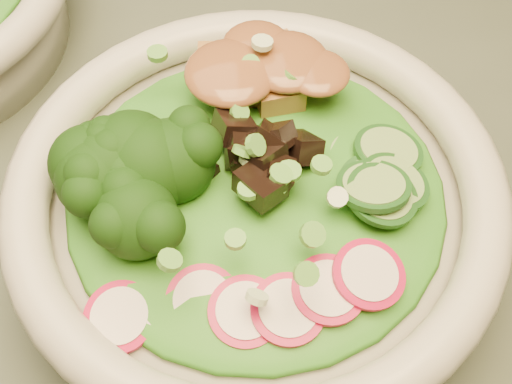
{
  "coord_description": "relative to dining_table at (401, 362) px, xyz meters",
  "views": [
    {
      "loc": [
        -0.12,
        -0.19,
        1.15
      ],
      "look_at": [
        -0.11,
        0.04,
        0.81
      ],
      "focal_mm": 50.0,
      "sensor_mm": 36.0,
      "label": 1
    }
  ],
  "objects": [
    {
      "name": "dining_table",
      "position": [
        0.0,
        0.0,
        0.0
      ],
      "size": [
        1.2,
        0.8,
        0.75
      ],
      "color": "black",
      "rests_on": "ground"
    },
    {
      "name": "salad_bowl",
      "position": [
        -0.11,
        0.04,
        0.16
      ],
      "size": [
        0.29,
        0.29,
        0.08
      ],
      "rotation": [
        0.0,
        0.0,
        -0.07
      ],
      "color": "beige",
      "rests_on": "dining_table"
    },
    {
      "name": "lettuce_bed",
      "position": [
        -0.11,
        0.04,
        0.18
      ],
      "size": [
        0.22,
        0.22,
        0.03
      ],
      "primitive_type": "ellipsoid",
      "color": "#236C16",
      "rests_on": "salad_bowl"
    },
    {
      "name": "broccoli_florets",
      "position": [
        -0.17,
        0.04,
        0.2
      ],
      "size": [
        0.09,
        0.08,
        0.05
      ],
      "primitive_type": null,
      "rotation": [
        0.0,
        0.0,
        -0.07
      ],
      "color": "black",
      "rests_on": "salad_bowl"
    },
    {
      "name": "radish_slices",
      "position": [
        -0.11,
        -0.03,
        0.18
      ],
      "size": [
        0.12,
        0.05,
        0.02
      ],
      "primitive_type": null,
      "rotation": [
        0.0,
        0.0,
        -0.07
      ],
      "color": "#AF0D3A",
      "rests_on": "salad_bowl"
    },
    {
      "name": "cucumber_slices",
      "position": [
        -0.04,
        0.04,
        0.19
      ],
      "size": [
        0.08,
        0.08,
        0.04
      ],
      "primitive_type": null,
      "rotation": [
        0.0,
        0.0,
        -0.07
      ],
      "color": "#89B263",
      "rests_on": "salad_bowl"
    },
    {
      "name": "mushroom_heap",
      "position": [
        -0.11,
        0.06,
        0.19
      ],
      "size": [
        0.08,
        0.08,
        0.04
      ],
      "primitive_type": null,
      "rotation": [
        0.0,
        0.0,
        -0.07
      ],
      "color": "black",
      "rests_on": "salad_bowl"
    },
    {
      "name": "tofu_cubes",
      "position": [
        -0.1,
        0.11,
        0.19
      ],
      "size": [
        0.1,
        0.07,
        0.04
      ],
      "primitive_type": null,
      "rotation": [
        0.0,
        0.0,
        -0.07
      ],
      "color": "#9E6A34",
      "rests_on": "salad_bowl"
    },
    {
      "name": "peanut_sauce",
      "position": [
        -0.1,
        0.11,
        0.21
      ],
      "size": [
        0.08,
        0.06,
        0.02
      ],
      "primitive_type": "ellipsoid",
      "color": "brown",
      "rests_on": "tofu_cubes"
    },
    {
      "name": "scallion_garnish",
      "position": [
        -0.11,
        0.04,
        0.2
      ],
      "size": [
        0.21,
        0.21,
        0.03
      ],
      "primitive_type": null,
      "color": "#5AA439",
      "rests_on": "salad_bowl"
    }
  ]
}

